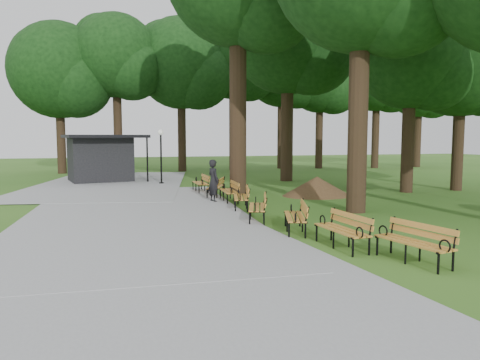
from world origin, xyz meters
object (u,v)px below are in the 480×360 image
object	(u,v)px
person	(214,181)
kiosk	(100,158)
bench_7	(200,183)
lawn_tree_5	(462,55)
lamp_post	(161,145)
bench_5	(229,191)
bench_2	(295,217)
bench_3	(257,207)
dirt_mound	(317,186)
bench_1	(341,230)
bench_6	(215,187)
bench_4	(241,197)
bench_0	(413,243)
lawn_tree_4	(288,34)
lawn_tree_1	(411,54)

from	to	relation	value
person	kiosk	size ratio (longest dim) A/B	0.39
bench_7	lawn_tree_5	bearing A→B (deg)	77.17
lamp_post	bench_7	world-z (taller)	lamp_post
bench_5	lawn_tree_5	world-z (taller)	lawn_tree_5
bench_2	bench_3	xyz separation A→B (m)	(-0.53, 1.95, 0.00)
dirt_mound	bench_1	bearing A→B (deg)	-111.39
kiosk	bench_5	size ratio (longest dim) A/B	2.40
bench_2	bench_5	xyz separation A→B (m)	(-0.38, 6.43, 0.00)
bench_6	bench_7	world-z (taller)	same
lawn_tree_5	bench_3	bearing A→B (deg)	-156.42
bench_1	bench_4	xyz separation A→B (m)	(-0.79, 6.49, 0.00)
bench_4	bench_1	bearing A→B (deg)	20.26
kiosk	dirt_mound	xyz separation A→B (m)	(9.93, -9.73, -0.98)
person	bench_5	size ratio (longest dim) A/B	0.94
bench_3	bench_7	distance (m)	8.12
bench_1	bench_5	distance (m)	8.51
person	bench_2	distance (m)	6.56
bench_0	bench_2	bearing A→B (deg)	-173.74
bench_6	lawn_tree_4	size ratio (longest dim) A/B	0.15
dirt_mound	bench_4	bearing A→B (deg)	-148.10
bench_6	lawn_tree_1	world-z (taller)	lawn_tree_1
lamp_post	bench_0	bearing A→B (deg)	-78.31
bench_7	bench_0	bearing A→B (deg)	8.31
bench_5	lawn_tree_1	distance (m)	11.19
dirt_mound	lawn_tree_4	world-z (taller)	lawn_tree_4
bench_7	kiosk	bearing A→B (deg)	-144.90
dirt_mound	bench_1	world-z (taller)	dirt_mound
bench_6	lawn_tree_5	world-z (taller)	lawn_tree_5
kiosk	bench_1	bearing A→B (deg)	-84.01
bench_2	bench_7	bearing A→B (deg)	-156.99
dirt_mound	bench_5	size ratio (longest dim) A/B	1.43
kiosk	dirt_mound	size ratio (longest dim) A/B	1.68
lawn_tree_4	lawn_tree_5	xyz separation A→B (m)	(6.60, -6.96, -2.15)
person	bench_1	xyz separation A→B (m)	(1.42, -8.50, -0.45)
lawn_tree_5	lawn_tree_1	bearing A→B (deg)	-179.31
lamp_post	dirt_mound	world-z (taller)	lamp_post
bench_1	lawn_tree_5	size ratio (longest dim) A/B	0.19
bench_3	bench_4	world-z (taller)	same
bench_6	bench_2	bearing A→B (deg)	26.40
person	bench_5	world-z (taller)	person
lamp_post	bench_4	world-z (taller)	lamp_post
bench_3	lawn_tree_1	size ratio (longest dim) A/B	0.20
bench_4	person	bearing A→B (deg)	-149.29
bench_2	dirt_mound	bearing A→B (deg)	168.48
lawn_tree_4	bench_1	bearing A→B (deg)	-106.53
bench_1	lawn_tree_4	bearing A→B (deg)	158.63
person	lawn_tree_5	xyz separation A→B (m)	(12.87, 0.89, 5.88)
bench_3	bench_6	distance (m)	6.23
kiosk	bench_3	bearing A→B (deg)	-82.62
person	kiosk	xyz separation A→B (m)	(-4.89, 10.46, 0.53)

